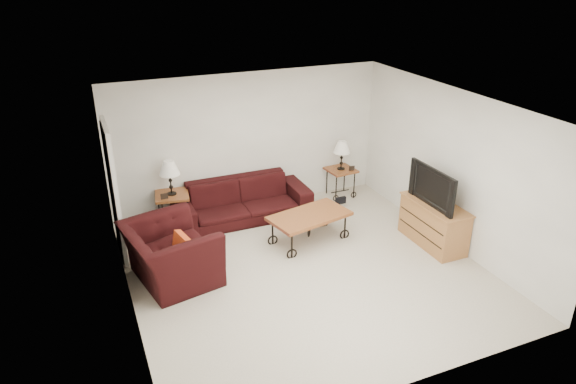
{
  "coord_description": "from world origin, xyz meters",
  "views": [
    {
      "loc": [
        -2.85,
        -6.01,
        4.26
      ],
      "look_at": [
        0.0,
        0.7,
        1.0
      ],
      "focal_mm": 32.63,
      "sensor_mm": 36.0,
      "label": 1
    }
  ],
  "objects_px": {
    "lamp_left": "(170,178)",
    "coffee_table": "(309,228)",
    "backpack": "(338,196)",
    "side_table_right": "(340,182)",
    "lamp_right": "(342,155)",
    "armchair": "(171,254)",
    "tv_stand": "(433,224)",
    "side_table_left": "(173,210)",
    "sofa": "(242,200)",
    "television": "(437,186)"
  },
  "relations": [
    {
      "from": "backpack",
      "to": "lamp_right",
      "type": "bearing_deg",
      "value": 78.27
    },
    {
      "from": "side_table_right",
      "to": "tv_stand",
      "type": "xyz_separation_m",
      "value": [
        0.49,
        -2.25,
        0.08
      ]
    },
    {
      "from": "side_table_right",
      "to": "lamp_left",
      "type": "height_order",
      "value": "lamp_left"
    },
    {
      "from": "lamp_right",
      "to": "backpack",
      "type": "bearing_deg",
      "value": -123.23
    },
    {
      "from": "lamp_left",
      "to": "backpack",
      "type": "distance_m",
      "value": 3.09
    },
    {
      "from": "backpack",
      "to": "television",
      "type": "bearing_deg",
      "value": -46.76
    },
    {
      "from": "coffee_table",
      "to": "tv_stand",
      "type": "height_order",
      "value": "tv_stand"
    },
    {
      "from": "tv_stand",
      "to": "side_table_left",
      "type": "bearing_deg",
      "value": 149.01
    },
    {
      "from": "tv_stand",
      "to": "television",
      "type": "xyz_separation_m",
      "value": [
        -0.02,
        0.0,
        0.67
      ]
    },
    {
      "from": "side_table_left",
      "to": "lamp_right",
      "type": "height_order",
      "value": "lamp_right"
    },
    {
      "from": "sofa",
      "to": "coffee_table",
      "type": "xyz_separation_m",
      "value": [
        0.74,
        -1.21,
        -0.11
      ]
    },
    {
      "from": "side_table_right",
      "to": "backpack",
      "type": "height_order",
      "value": "side_table_right"
    },
    {
      "from": "side_table_right",
      "to": "backpack",
      "type": "bearing_deg",
      "value": -123.23
    },
    {
      "from": "sofa",
      "to": "armchair",
      "type": "bearing_deg",
      "value": -136.92
    },
    {
      "from": "coffee_table",
      "to": "armchair",
      "type": "distance_m",
      "value": 2.32
    },
    {
      "from": "side_table_right",
      "to": "sofa",
      "type": "bearing_deg",
      "value": -175.02
    },
    {
      "from": "lamp_right",
      "to": "armchair",
      "type": "bearing_deg",
      "value": -155.72
    },
    {
      "from": "tv_stand",
      "to": "armchair",
      "type": "bearing_deg",
      "value": 171.51
    },
    {
      "from": "side_table_right",
      "to": "backpack",
      "type": "xyz_separation_m",
      "value": [
        -0.27,
        -0.41,
        -0.08
      ]
    },
    {
      "from": "lamp_right",
      "to": "lamp_left",
      "type": "bearing_deg",
      "value": 180.0
    },
    {
      "from": "sofa",
      "to": "armchair",
      "type": "relative_size",
      "value": 1.84
    },
    {
      "from": "armchair",
      "to": "television",
      "type": "xyz_separation_m",
      "value": [
        4.08,
        -0.61,
        0.6
      ]
    },
    {
      "from": "sofa",
      "to": "lamp_right",
      "type": "distance_m",
      "value": 2.13
    },
    {
      "from": "coffee_table",
      "to": "armchair",
      "type": "relative_size",
      "value": 0.99
    },
    {
      "from": "coffee_table",
      "to": "backpack",
      "type": "xyz_separation_m",
      "value": [
        1.06,
        0.99,
        -0.04
      ]
    },
    {
      "from": "lamp_left",
      "to": "lamp_right",
      "type": "distance_m",
      "value": 3.25
    },
    {
      "from": "sofa",
      "to": "side_table_left",
      "type": "height_order",
      "value": "sofa"
    },
    {
      "from": "armchair",
      "to": "tv_stand",
      "type": "xyz_separation_m",
      "value": [
        4.11,
        -0.61,
        -0.06
      ]
    },
    {
      "from": "sofa",
      "to": "coffee_table",
      "type": "relative_size",
      "value": 1.85
    },
    {
      "from": "lamp_right",
      "to": "tv_stand",
      "type": "xyz_separation_m",
      "value": [
        0.49,
        -2.25,
        -0.48
      ]
    },
    {
      "from": "lamp_left",
      "to": "coffee_table",
      "type": "distance_m",
      "value": 2.47
    },
    {
      "from": "lamp_right",
      "to": "backpack",
      "type": "xyz_separation_m",
      "value": [
        -0.27,
        -0.41,
        -0.64
      ]
    },
    {
      "from": "coffee_table",
      "to": "tv_stand",
      "type": "distance_m",
      "value": 2.0
    },
    {
      "from": "sofa",
      "to": "side_table_right",
      "type": "relative_size",
      "value": 4.26
    },
    {
      "from": "armchair",
      "to": "tv_stand",
      "type": "height_order",
      "value": "armchair"
    },
    {
      "from": "armchair",
      "to": "backpack",
      "type": "relative_size",
      "value": 3.23
    },
    {
      "from": "lamp_left",
      "to": "sofa",
      "type": "bearing_deg",
      "value": -8.63
    },
    {
      "from": "lamp_right",
      "to": "television",
      "type": "bearing_deg",
      "value": -78.26
    },
    {
      "from": "side_table_right",
      "to": "coffee_table",
      "type": "bearing_deg",
      "value": -133.5
    },
    {
      "from": "lamp_right",
      "to": "tv_stand",
      "type": "relative_size",
      "value": 0.47
    },
    {
      "from": "sofa",
      "to": "coffee_table",
      "type": "height_order",
      "value": "sofa"
    },
    {
      "from": "tv_stand",
      "to": "lamp_left",
      "type": "bearing_deg",
      "value": 149.01
    },
    {
      "from": "lamp_left",
      "to": "tv_stand",
      "type": "relative_size",
      "value": 0.51
    },
    {
      "from": "armchair",
      "to": "backpack",
      "type": "distance_m",
      "value": 3.58
    },
    {
      "from": "side_table_left",
      "to": "lamp_right",
      "type": "xyz_separation_m",
      "value": [
        3.25,
        0.0,
        0.54
      ]
    },
    {
      "from": "side_table_right",
      "to": "armchair",
      "type": "height_order",
      "value": "armchair"
    },
    {
      "from": "coffee_table",
      "to": "television",
      "type": "bearing_deg",
      "value": -25.44
    },
    {
      "from": "backpack",
      "to": "side_table_right",
      "type": "bearing_deg",
      "value": 78.27
    },
    {
      "from": "coffee_table",
      "to": "backpack",
      "type": "relative_size",
      "value": 3.21
    },
    {
      "from": "tv_stand",
      "to": "television",
      "type": "height_order",
      "value": "television"
    }
  ]
}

